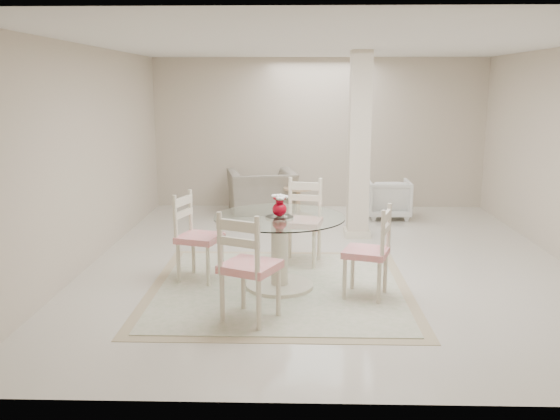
{
  "coord_description": "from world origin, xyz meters",
  "views": [
    {
      "loc": [
        -0.42,
        -7.34,
        2.22
      ],
      "look_at": [
        -0.6,
        -0.88,
        0.85
      ],
      "focal_mm": 38.0,
      "sensor_mm": 36.0,
      "label": 1
    }
  ],
  "objects_px": {
    "dining_chair_east": "(373,245)",
    "recliner_taupe": "(262,192)",
    "dining_chair_north": "(303,215)",
    "armchair_white": "(388,199)",
    "dining_table": "(280,252)",
    "red_vase": "(280,205)",
    "column": "(359,146)",
    "dining_chair_south": "(246,259)",
    "side_table": "(298,204)",
    "dining_chair_west": "(194,230)"
  },
  "relations": [
    {
      "from": "dining_table",
      "to": "armchair_white",
      "type": "relative_size",
      "value": 1.97
    },
    {
      "from": "dining_chair_south",
      "to": "dining_chair_north",
      "type": "bearing_deg",
      "value": -80.24
    },
    {
      "from": "dining_table",
      "to": "dining_chair_west",
      "type": "distance_m",
      "value": 1.04
    },
    {
      "from": "column",
      "to": "dining_chair_east",
      "type": "bearing_deg",
      "value": -92.4
    },
    {
      "from": "red_vase",
      "to": "armchair_white",
      "type": "bearing_deg",
      "value": 64.42
    },
    {
      "from": "red_vase",
      "to": "dining_chair_east",
      "type": "bearing_deg",
      "value": -15.47
    },
    {
      "from": "dining_chair_north",
      "to": "armchair_white",
      "type": "distance_m",
      "value": 3.05
    },
    {
      "from": "dining_chair_east",
      "to": "recliner_taupe",
      "type": "relative_size",
      "value": 0.96
    },
    {
      "from": "red_vase",
      "to": "side_table",
      "type": "bearing_deg",
      "value": 86.48
    },
    {
      "from": "dining_chair_south",
      "to": "side_table",
      "type": "height_order",
      "value": "dining_chair_south"
    },
    {
      "from": "dining_chair_east",
      "to": "dining_chair_north",
      "type": "xyz_separation_m",
      "value": [
        -0.72,
        1.26,
        0.04
      ]
    },
    {
      "from": "red_vase",
      "to": "dining_chair_south",
      "type": "distance_m",
      "value": 1.07
    },
    {
      "from": "dining_chair_west",
      "to": "dining_chair_south",
      "type": "height_order",
      "value": "dining_chair_south"
    },
    {
      "from": "red_vase",
      "to": "dining_chair_west",
      "type": "distance_m",
      "value": 1.08
    },
    {
      "from": "dining_chair_west",
      "to": "dining_table",
      "type": "bearing_deg",
      "value": -88.06
    },
    {
      "from": "red_vase",
      "to": "dining_table",
      "type": "bearing_deg",
      "value": 161.57
    },
    {
      "from": "dining_table",
      "to": "dining_chair_north",
      "type": "relative_size",
      "value": 1.21
    },
    {
      "from": "dining_chair_east",
      "to": "recliner_taupe",
      "type": "bearing_deg",
      "value": -143.28
    },
    {
      "from": "dining_table",
      "to": "recliner_taupe",
      "type": "xyz_separation_m",
      "value": [
        -0.42,
        4.01,
        -0.05
      ]
    },
    {
      "from": "column",
      "to": "dining_chair_south",
      "type": "xyz_separation_m",
      "value": [
        -1.38,
        -3.36,
        -0.72
      ]
    },
    {
      "from": "dining_chair_north",
      "to": "side_table",
      "type": "relative_size",
      "value": 2.24
    },
    {
      "from": "column",
      "to": "recliner_taupe",
      "type": "distance_m",
      "value": 2.43
    },
    {
      "from": "column",
      "to": "red_vase",
      "type": "bearing_deg",
      "value": -114.72
    },
    {
      "from": "dining_chair_north",
      "to": "armchair_white",
      "type": "relative_size",
      "value": 1.63
    },
    {
      "from": "column",
      "to": "dining_chair_north",
      "type": "distance_m",
      "value": 1.77
    },
    {
      "from": "column",
      "to": "armchair_white",
      "type": "bearing_deg",
      "value": 62.85
    },
    {
      "from": "dining_table",
      "to": "recliner_taupe",
      "type": "relative_size",
      "value": 1.25
    },
    {
      "from": "dining_chair_south",
      "to": "dining_table",
      "type": "bearing_deg",
      "value": -80.74
    },
    {
      "from": "armchair_white",
      "to": "dining_chair_east",
      "type": "bearing_deg",
      "value": 79.79
    },
    {
      "from": "side_table",
      "to": "dining_chair_north",
      "type": "bearing_deg",
      "value": -88.98
    },
    {
      "from": "dining_chair_east",
      "to": "side_table",
      "type": "xyz_separation_m",
      "value": [
        -0.76,
        3.83,
        -0.34
      ]
    },
    {
      "from": "armchair_white",
      "to": "dining_chair_north",
      "type": "bearing_deg",
      "value": 61.63
    },
    {
      "from": "dining_table",
      "to": "dining_chair_east",
      "type": "xyz_separation_m",
      "value": [
        0.98,
        -0.27,
        0.16
      ]
    },
    {
      "from": "red_vase",
      "to": "armchair_white",
      "type": "distance_m",
      "value": 4.09
    },
    {
      "from": "armchair_white",
      "to": "dining_table",
      "type": "bearing_deg",
      "value": 65.19
    },
    {
      "from": "red_vase",
      "to": "dining_chair_west",
      "type": "xyz_separation_m",
      "value": [
        -0.99,
        0.27,
        -0.35
      ]
    },
    {
      "from": "column",
      "to": "side_table",
      "type": "distance_m",
      "value": 1.84
    },
    {
      "from": "dining_table",
      "to": "red_vase",
      "type": "xyz_separation_m",
      "value": [
        0.0,
        -0.0,
        0.52
      ]
    },
    {
      "from": "dining_chair_east",
      "to": "red_vase",
      "type": "bearing_deg",
      "value": -86.97
    },
    {
      "from": "red_vase",
      "to": "dining_chair_east",
      "type": "height_order",
      "value": "dining_chair_east"
    },
    {
      "from": "dining_chair_east",
      "to": "side_table",
      "type": "relative_size",
      "value": 2.09
    },
    {
      "from": "dining_table",
      "to": "dining_chair_west",
      "type": "height_order",
      "value": "dining_chair_west"
    },
    {
      "from": "dining_table",
      "to": "dining_chair_east",
      "type": "height_order",
      "value": "dining_chair_east"
    },
    {
      "from": "dining_chair_north",
      "to": "recliner_taupe",
      "type": "height_order",
      "value": "dining_chair_north"
    },
    {
      "from": "dining_table",
      "to": "dining_chair_south",
      "type": "xyz_separation_m",
      "value": [
        -0.28,
        -0.99,
        0.21
      ]
    },
    {
      "from": "dining_chair_north",
      "to": "armchair_white",
      "type": "height_order",
      "value": "dining_chair_north"
    },
    {
      "from": "dining_chair_south",
      "to": "recliner_taupe",
      "type": "relative_size",
      "value": 1.05
    },
    {
      "from": "dining_chair_west",
      "to": "dining_chair_south",
      "type": "bearing_deg",
      "value": -133.46
    },
    {
      "from": "dining_chair_north",
      "to": "dining_chair_south",
      "type": "relative_size",
      "value": 0.98
    },
    {
      "from": "column",
      "to": "dining_chair_west",
      "type": "height_order",
      "value": "column"
    }
  ]
}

